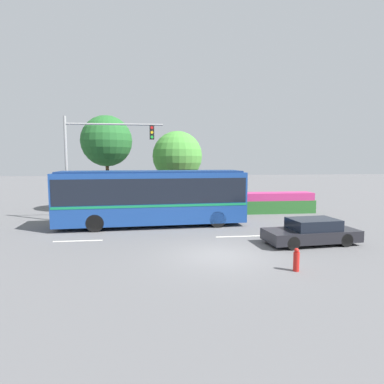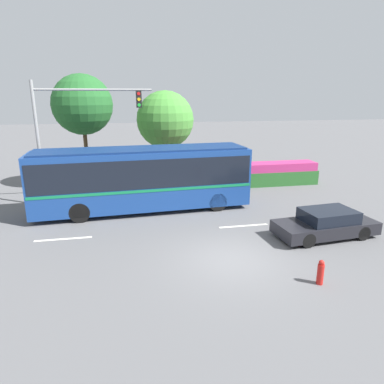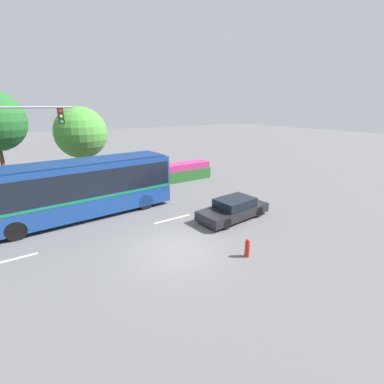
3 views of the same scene
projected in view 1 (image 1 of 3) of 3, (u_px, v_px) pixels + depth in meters
The scene contains 10 objects.
ground_plane at pixel (221, 255), 13.70m from camera, with size 140.00×140.00×0.00m, color #5B5B5E.
city_bus at pixel (152, 195), 19.61m from camera, with size 11.43×3.14×3.38m.
sedan_foreground at pixel (311, 232), 15.51m from camera, with size 4.59×2.17×1.23m.
traffic_light_pole at pixel (92, 153), 20.69m from camera, with size 6.26×0.24×6.80m.
flowering_hedge at pixel (245, 203), 24.40m from camera, with size 10.72×1.46×1.54m.
street_tree_left at pixel (107, 141), 24.38m from camera, with size 3.84×3.84×7.37m.
street_tree_centre at pixel (177, 156), 26.65m from camera, with size 4.11×4.11×6.39m.
fire_hydrant at pixel (296, 260), 11.73m from camera, with size 0.22×0.22×0.86m.
lane_stripe_near at pixel (238, 236), 17.04m from camera, with size 2.40×0.16×0.01m, color silver.
lane_stripe_mid at pixel (78, 241), 16.10m from camera, with size 2.40×0.16×0.01m, color silver.
Camera 1 is at (-2.79, -13.13, 4.06)m, focal length 30.15 mm.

